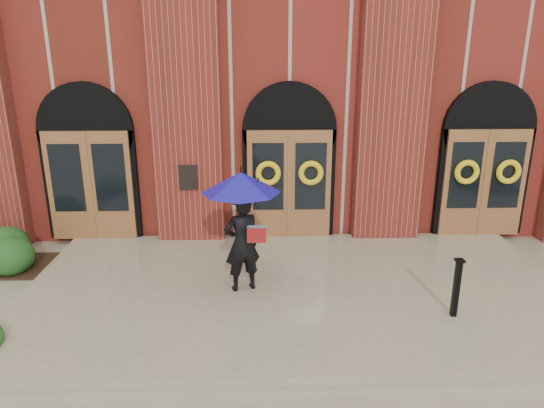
{
  "coord_description": "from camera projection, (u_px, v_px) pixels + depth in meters",
  "views": [
    {
      "loc": [
        -0.68,
        -7.95,
        4.3
      ],
      "look_at": [
        -0.44,
        1.0,
        1.48
      ],
      "focal_mm": 32.0,
      "sensor_mm": 36.0,
      "label": 1
    }
  ],
  "objects": [
    {
      "name": "ground",
      "position": [
        297.0,
        297.0,
        8.89
      ],
      "size": [
        90.0,
        90.0,
        0.0
      ],
      "primitive_type": "plane",
      "color": "tan",
      "rests_on": "ground"
    },
    {
      "name": "landing",
      "position": [
        297.0,
        289.0,
        9.01
      ],
      "size": [
        10.0,
        5.3,
        0.15
      ],
      "primitive_type": "cube",
      "color": "tan",
      "rests_on": "ground"
    },
    {
      "name": "church_building",
      "position": [
        279.0,
        77.0,
        16.21
      ],
      "size": [
        16.2,
        12.53,
        7.0
      ],
      "color": "maroon",
      "rests_on": "ground"
    },
    {
      "name": "man_with_umbrella",
      "position": [
        242.0,
        209.0,
        8.43
      ],
      "size": [
        1.75,
        1.75,
        2.2
      ],
      "rotation": [
        0.0,
        0.0,
        3.48
      ],
      "color": "black",
      "rests_on": "landing"
    },
    {
      "name": "metal_post",
      "position": [
        457.0,
        287.0,
        7.82
      ],
      "size": [
        0.14,
        0.14,
        1.01
      ],
      "rotation": [
        0.0,
        0.0,
        0.05
      ],
      "color": "black",
      "rests_on": "landing"
    }
  ]
}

